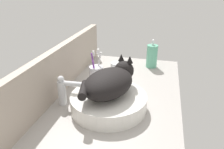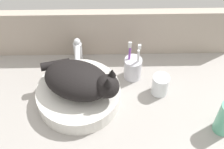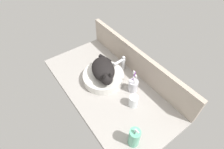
# 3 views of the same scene
# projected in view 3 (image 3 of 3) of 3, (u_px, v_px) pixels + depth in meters

# --- Properties ---
(ground_plane) EXTENTS (1.15, 0.59, 0.04)m
(ground_plane) POSITION_uv_depth(u_px,v_px,m) (108.00, 88.00, 1.37)
(ground_plane) COLOR #9E9993
(backsplash_panel) EXTENTS (1.15, 0.04, 0.22)m
(backsplash_panel) POSITION_uv_depth(u_px,v_px,m) (137.00, 61.00, 1.39)
(backsplash_panel) COLOR #AD9E8E
(backsplash_panel) RESTS_ON ground_plane
(sink_basin) EXTENTS (0.32, 0.32, 0.07)m
(sink_basin) POSITION_uv_depth(u_px,v_px,m) (104.00, 77.00, 1.38)
(sink_basin) COLOR silver
(sink_basin) RESTS_ON ground_plane
(cat) EXTENTS (0.30, 0.25, 0.14)m
(cat) POSITION_uv_depth(u_px,v_px,m) (104.00, 70.00, 1.30)
(cat) COLOR black
(cat) RESTS_ON sink_basin
(faucet) EXTENTS (0.04, 0.12, 0.14)m
(faucet) POSITION_uv_depth(u_px,v_px,m) (122.00, 63.00, 1.43)
(faucet) COLOR silver
(faucet) RESTS_ON ground_plane
(soap_dispenser) EXTENTS (0.07, 0.07, 0.17)m
(soap_dispenser) POSITION_uv_depth(u_px,v_px,m) (134.00, 137.00, 1.00)
(soap_dispenser) COLOR #60B793
(soap_dispenser) RESTS_ON ground_plane
(toothbrush_cup) EXTENTS (0.07, 0.07, 0.19)m
(toothbrush_cup) POSITION_uv_depth(u_px,v_px,m) (133.00, 85.00, 1.29)
(toothbrush_cup) COLOR silver
(toothbrush_cup) RESTS_ON ground_plane
(water_glass) EXTENTS (0.07, 0.07, 0.09)m
(water_glass) POSITION_uv_depth(u_px,v_px,m) (133.00, 101.00, 1.21)
(water_glass) COLOR white
(water_glass) RESTS_ON ground_plane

